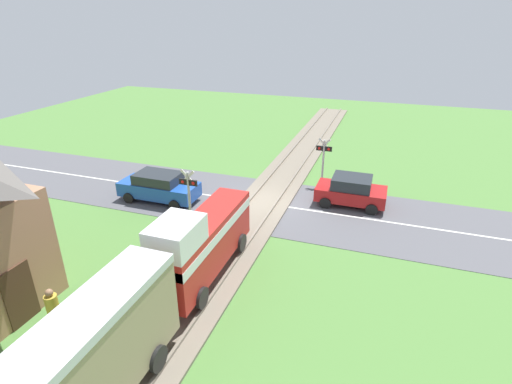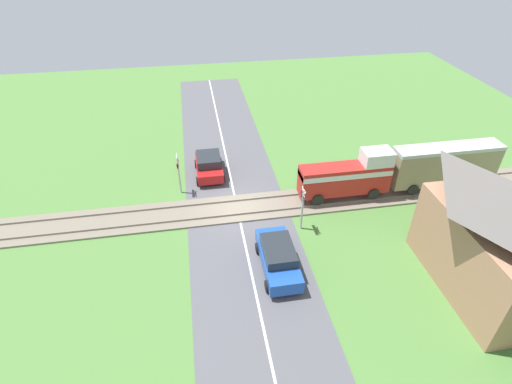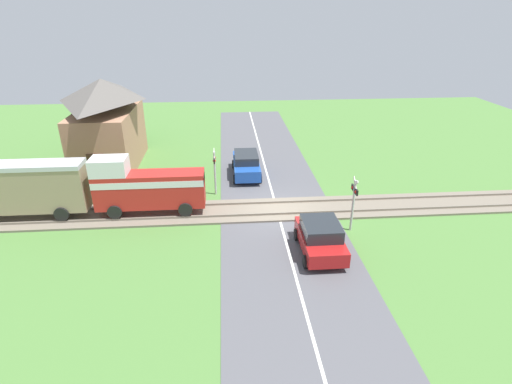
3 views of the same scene
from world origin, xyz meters
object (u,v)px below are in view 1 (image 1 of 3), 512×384
object	(u,v)px
train	(144,303)
crossing_signal_west_approach	(324,156)
car_near_crossing	(351,190)
crossing_signal_east_approach	(189,191)
car_far_side	(159,186)
pedestrian_by_station	(54,312)

from	to	relation	value
train	crossing_signal_west_approach	bearing A→B (deg)	-99.82
car_near_crossing	crossing_signal_east_approach	world-z (taller)	crossing_signal_east_approach
crossing_signal_east_approach	car_near_crossing	bearing A→B (deg)	-144.35
car_near_crossing	crossing_signal_west_approach	bearing A→B (deg)	-47.30
crossing_signal_west_approach	train	bearing A→B (deg)	80.18
train	car_far_side	xyz separation A→B (m)	(5.47, -9.47, -1.04)
car_near_crossing	crossing_signal_east_approach	bearing A→B (deg)	35.65
crossing_signal_west_approach	crossing_signal_east_approach	xyz separation A→B (m)	(4.99, 7.02, 0.00)
car_far_side	crossing_signal_east_approach	xyz separation A→B (m)	(-2.98, 2.07, 1.05)
car_far_side	pedestrian_by_station	xyz separation A→B (m)	(-2.11, 9.63, -0.10)
car_near_crossing	pedestrian_by_station	bearing A→B (deg)	58.16
crossing_signal_west_approach	crossing_signal_east_approach	bearing A→B (deg)	54.58
train	car_near_crossing	size ratio (longest dim) A/B	3.71
pedestrian_by_station	train	bearing A→B (deg)	-177.26
car_far_side	train	bearing A→B (deg)	120.02
train	car_far_side	size ratio (longest dim) A/B	3.13
car_far_side	crossing_signal_west_approach	distance (m)	9.44
car_near_crossing	car_far_side	bearing A→B (deg)	16.26
train	crossing_signal_west_approach	distance (m)	14.64
car_near_crossing	crossing_signal_east_approach	distance (m)	8.56
train	crossing_signal_east_approach	size ratio (longest dim) A/B	4.61
car_far_side	crossing_signal_east_approach	size ratio (longest dim) A/B	1.47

